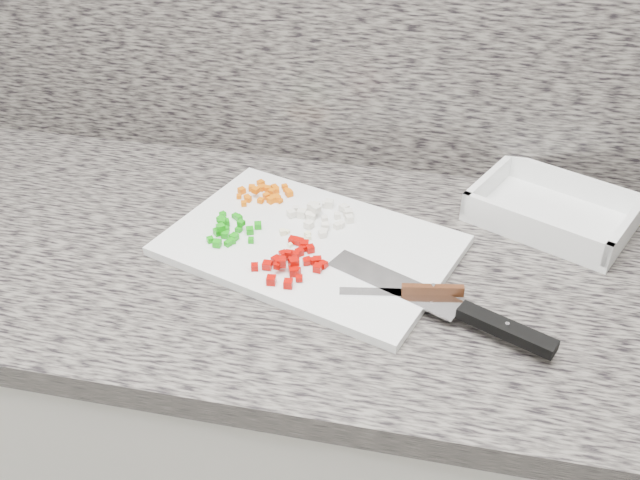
{
  "coord_description": "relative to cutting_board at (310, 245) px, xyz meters",
  "views": [
    {
      "loc": [
        0.22,
        0.57,
        1.56
      ],
      "look_at": [
        0.03,
        1.43,
        0.93
      ],
      "focal_mm": 40.0,
      "sensor_mm": 36.0,
      "label": 1
    }
  ],
  "objects": [
    {
      "name": "green_pepper_pile",
      "position": [
        -0.13,
        -0.0,
        0.01
      ],
      "size": [
        0.08,
        0.09,
        0.02
      ],
      "color": "#12990D",
      "rests_on": "cutting_board"
    },
    {
      "name": "cabinet",
      "position": [
        -0.01,
        -0.01,
        -0.48
      ],
      "size": [
        3.92,
        0.62,
        0.86
      ],
      "primitive_type": "cube",
      "color": "beige",
      "rests_on": "ground"
    },
    {
      "name": "red_pepper_pile",
      "position": [
        -0.01,
        -0.06,
        0.01
      ],
      "size": [
        0.11,
        0.12,
        0.02
      ],
      "color": "#A30602",
      "rests_on": "cutting_board"
    },
    {
      "name": "tray",
      "position": [
        0.37,
        0.16,
        0.01
      ],
      "size": [
        0.3,
        0.26,
        0.05
      ],
      "rotation": [
        0.0,
        0.0,
        -0.44
      ],
      "color": "white",
      "rests_on": "countertop"
    },
    {
      "name": "carrot_pile",
      "position": [
        -0.1,
        0.12,
        0.01
      ],
      "size": [
        0.1,
        0.08,
        0.02
      ],
      "color": "#DE6004",
      "rests_on": "cutting_board"
    },
    {
      "name": "onion_pile",
      "position": [
        0.01,
        0.07,
        0.01
      ],
      "size": [
        0.11,
        0.1,
        0.02
      ],
      "color": "silver",
      "rests_on": "cutting_board"
    },
    {
      "name": "countertop",
      "position": [
        -0.01,
        -0.01,
        -0.03
      ],
      "size": [
        3.96,
        0.64,
        0.04
      ],
      "primitive_type": "cube",
      "color": "#655F59",
      "rests_on": "cabinet"
    },
    {
      "name": "backsplash",
      "position": [
        -0.01,
        0.29,
        0.29
      ],
      "size": [
        3.92,
        0.02,
        0.6
      ],
      "primitive_type": "cube",
      "color": "#655F59",
      "rests_on": "countertop"
    },
    {
      "name": "garlic_pile",
      "position": [
        -0.02,
        0.0,
        0.01
      ],
      "size": [
        0.05,
        0.04,
        0.01
      ],
      "color": "#FAF6C1",
      "rests_on": "cutting_board"
    },
    {
      "name": "paring_knife",
      "position": [
        0.18,
        -0.09,
        0.01
      ],
      "size": [
        0.17,
        0.04,
        0.02
      ],
      "rotation": [
        0.0,
        0.0,
        0.18
      ],
      "color": "white",
      "rests_on": "cutting_board"
    },
    {
      "name": "cutting_board",
      "position": [
        0.0,
        0.0,
        0.0
      ],
      "size": [
        0.5,
        0.41,
        0.01
      ],
      "primitive_type": "cube",
      "rotation": [
        0.0,
        0.0,
        -0.32
      ],
      "color": "white",
      "rests_on": "countertop"
    },
    {
      "name": "chef_knife",
      "position": [
        0.24,
        -0.13,
        0.01
      ],
      "size": [
        0.33,
        0.18,
        0.02
      ],
      "rotation": [
        0.0,
        0.0,
        -0.43
      ],
      "color": "white",
      "rests_on": "cutting_board"
    }
  ]
}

